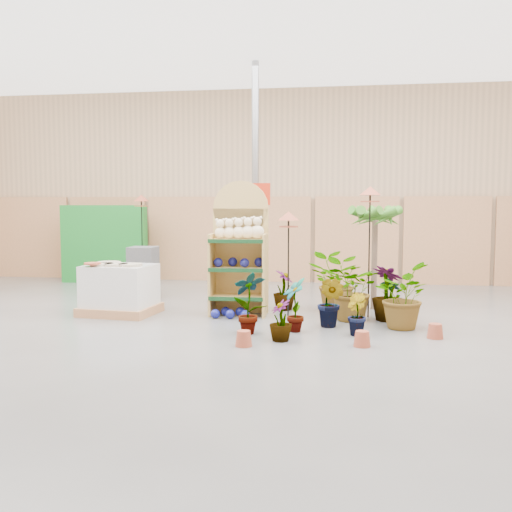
{
  "coord_description": "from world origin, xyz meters",
  "views": [
    {
      "loc": [
        1.58,
        -7.37,
        1.8
      ],
      "look_at": [
        0.3,
        1.5,
        1.0
      ],
      "focal_mm": 40.0,
      "sensor_mm": 36.0,
      "label": 1
    }
  ],
  "objects_px": {
    "display_shelf": "(240,253)",
    "pallet_stack": "(120,290)",
    "potted_plant_2": "(348,290)",
    "bird_table_front": "(289,219)"
  },
  "relations": [
    {
      "from": "display_shelf",
      "to": "pallet_stack",
      "type": "xyz_separation_m",
      "value": [
        -1.95,
        -0.36,
        -0.6
      ]
    },
    {
      "from": "display_shelf",
      "to": "pallet_stack",
      "type": "bearing_deg",
      "value": -170.9
    },
    {
      "from": "pallet_stack",
      "to": "potted_plant_2",
      "type": "relative_size",
      "value": 1.28
    },
    {
      "from": "bird_table_front",
      "to": "potted_plant_2",
      "type": "xyz_separation_m",
      "value": [
        0.94,
        -0.01,
        -1.09
      ]
    },
    {
      "from": "bird_table_front",
      "to": "potted_plant_2",
      "type": "relative_size",
      "value": 1.73
    },
    {
      "from": "display_shelf",
      "to": "potted_plant_2",
      "type": "xyz_separation_m",
      "value": [
        1.78,
        -0.39,
        -0.52
      ]
    },
    {
      "from": "bird_table_front",
      "to": "pallet_stack",
      "type": "bearing_deg",
      "value": 179.57
    },
    {
      "from": "display_shelf",
      "to": "bird_table_front",
      "type": "distance_m",
      "value": 1.08
    },
    {
      "from": "bird_table_front",
      "to": "display_shelf",
      "type": "bearing_deg",
      "value": 155.59
    },
    {
      "from": "bird_table_front",
      "to": "potted_plant_2",
      "type": "bearing_deg",
      "value": -0.45
    }
  ]
}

